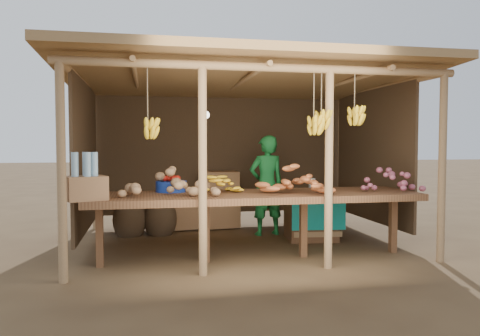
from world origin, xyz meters
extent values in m
plane|color=brown|center=(0.00, 0.00, 0.00)|extent=(60.00, 60.00, 0.00)
cylinder|color=#A17B53|center=(-2.10, -1.50, 1.10)|extent=(0.09, 0.09, 2.20)
cylinder|color=#A17B53|center=(2.10, -1.50, 1.10)|extent=(0.09, 0.09, 2.20)
cylinder|color=#A17B53|center=(-2.10, 1.50, 1.10)|extent=(0.09, 0.09, 2.20)
cylinder|color=#A17B53|center=(2.10, 1.50, 1.10)|extent=(0.09, 0.09, 2.20)
cylinder|color=#A17B53|center=(-0.70, -1.50, 1.10)|extent=(0.09, 0.09, 2.20)
cylinder|color=#A17B53|center=(0.70, -1.50, 1.10)|extent=(0.09, 0.09, 2.20)
cylinder|color=#A17B53|center=(0.00, -1.50, 2.20)|extent=(4.40, 0.09, 0.09)
cylinder|color=#A17B53|center=(0.00, 1.50, 2.20)|extent=(4.40, 0.09, 0.09)
cube|color=#A77E4E|center=(0.00, 0.00, 2.29)|extent=(4.70, 3.50, 0.28)
cube|color=#4A3522|center=(0.00, 1.48, 1.21)|extent=(4.20, 0.04, 1.98)
cube|color=#4A3522|center=(-2.08, 0.20, 1.21)|extent=(0.04, 2.40, 1.98)
cube|color=#4A3522|center=(2.08, 0.20, 1.21)|extent=(0.04, 2.40, 1.98)
cube|color=brown|center=(0.00, -0.95, 0.76)|extent=(3.90, 1.05, 0.08)
cube|color=brown|center=(-1.80, -0.95, 0.36)|extent=(0.08, 0.08, 0.72)
cube|color=brown|center=(-0.60, -0.95, 0.36)|extent=(0.08, 0.08, 0.72)
cube|color=brown|center=(0.60, -0.95, 0.36)|extent=(0.08, 0.08, 0.72)
cube|color=brown|center=(1.80, -0.95, 0.36)|extent=(0.08, 0.08, 0.72)
cylinder|color=navy|center=(-0.98, -0.61, 0.87)|extent=(0.38, 0.38, 0.13)
cube|color=#906440|center=(-1.90, -1.28, 0.93)|extent=(0.48, 0.43, 0.25)
imported|color=#1A7833|center=(0.51, 0.48, 0.76)|extent=(0.60, 0.44, 1.51)
cube|color=brown|center=(1.06, 0.04, 0.32)|extent=(0.74, 0.64, 0.63)
cube|color=#0C8E84|center=(1.06, 0.04, 0.66)|extent=(0.82, 0.72, 0.06)
cube|color=#906440|center=(-0.10, 1.20, 0.25)|extent=(0.61, 0.51, 0.46)
cube|color=#906440|center=(-0.10, 1.20, 0.71)|extent=(0.61, 0.51, 0.46)
cube|color=#906440|center=(-0.72, 1.20, 0.25)|extent=(0.61, 0.51, 0.46)
ellipsoid|color=#4A3522|center=(-1.53, 0.82, 0.30)|extent=(0.50, 0.50, 0.68)
ellipsoid|color=#4A3522|center=(-1.08, 0.82, 0.30)|extent=(0.50, 0.50, 0.68)
camera|label=1|loc=(-1.28, -6.36, 1.39)|focal=35.00mm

